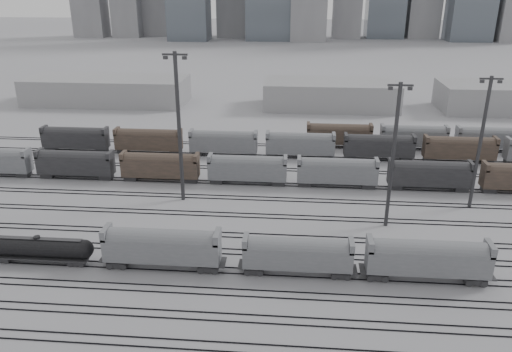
# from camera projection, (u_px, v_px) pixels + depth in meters

# --- Properties ---
(ground) EXTENTS (900.00, 900.00, 0.00)m
(ground) POSITION_uv_depth(u_px,v_px,m) (291.00, 278.00, 66.02)
(ground) COLOR #B4B4B9
(ground) RESTS_ON ground
(tracks) EXTENTS (220.00, 71.50, 0.16)m
(tracks) POSITION_uv_depth(u_px,v_px,m) (293.00, 218.00, 82.19)
(tracks) COLOR black
(tracks) RESTS_ON ground
(tank_car_b) EXTENTS (15.65, 2.61, 3.87)m
(tank_car_b) POSITION_uv_depth(u_px,v_px,m) (39.00, 248.00, 68.90)
(tank_car_b) COLOR black
(tank_car_b) RESTS_ON ground
(hopper_car_a) EXTENTS (15.84, 3.15, 5.67)m
(hopper_car_a) POSITION_uv_depth(u_px,v_px,m) (162.00, 245.00, 67.04)
(hopper_car_a) COLOR black
(hopper_car_a) RESTS_ON ground
(hopper_car_b) EXTENTS (14.49, 2.88, 5.18)m
(hopper_car_b) POSITION_uv_depth(u_px,v_px,m) (298.00, 253.00, 65.69)
(hopper_car_b) COLOR black
(hopper_car_b) RESTS_ON ground
(hopper_car_c) EXTENTS (15.72, 3.12, 5.62)m
(hopper_car_c) POSITION_uv_depth(u_px,v_px,m) (428.00, 257.00, 64.25)
(hopper_car_c) COLOR black
(hopper_car_c) RESTS_ON ground
(light_mast_b) EXTENTS (4.17, 0.67, 26.07)m
(light_mast_b) POSITION_uv_depth(u_px,v_px,m) (179.00, 125.00, 84.32)
(light_mast_b) COLOR #323234
(light_mast_b) RESTS_ON ground
(light_mast_c) EXTENTS (3.69, 0.59, 23.07)m
(light_mast_c) POSITION_uv_depth(u_px,v_px,m) (393.00, 153.00, 75.52)
(light_mast_c) COLOR #323234
(light_mast_c) RESTS_ON ground
(light_mast_d) EXTENTS (3.63, 0.58, 22.67)m
(light_mast_d) POSITION_uv_depth(u_px,v_px,m) (481.00, 141.00, 82.18)
(light_mast_d) COLOR #323234
(light_mast_d) RESTS_ON ground
(bg_string_near) EXTENTS (151.00, 3.00, 5.60)m
(bg_string_near) POSITION_uv_depth(u_px,v_px,m) (337.00, 173.00, 93.97)
(bg_string_near) COLOR slate
(bg_string_near) RESTS_ON ground
(bg_string_mid) EXTENTS (151.00, 3.00, 5.60)m
(bg_string_mid) POSITION_uv_depth(u_px,v_px,m) (379.00, 147.00, 107.98)
(bg_string_mid) COLOR black
(bg_string_mid) RESTS_ON ground
(bg_string_far) EXTENTS (66.00, 3.00, 5.60)m
(bg_string_far) POSITION_uv_depth(u_px,v_px,m) (451.00, 139.00, 113.99)
(bg_string_far) COLOR brown
(bg_string_far) RESTS_ON ground
(warehouse_left) EXTENTS (50.00, 18.00, 8.00)m
(warehouse_left) POSITION_uv_depth(u_px,v_px,m) (107.00, 90.00, 157.28)
(warehouse_left) COLOR #9A9A9C
(warehouse_left) RESTS_ON ground
(warehouse_mid) EXTENTS (40.00, 18.00, 8.00)m
(warehouse_mid) POSITION_uv_depth(u_px,v_px,m) (331.00, 94.00, 151.69)
(warehouse_mid) COLOR #9A9A9C
(warehouse_mid) RESTS_ON ground
(warehouse_right) EXTENTS (35.00, 18.00, 8.00)m
(warehouse_right) POSITION_uv_depth(u_px,v_px,m) (500.00, 98.00, 147.69)
(warehouse_right) COLOR #9A9A9C
(warehouse_right) RESTS_ON ground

